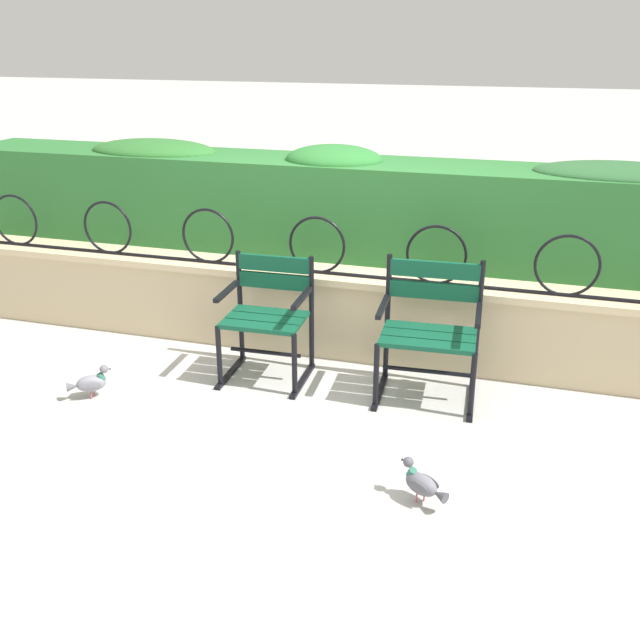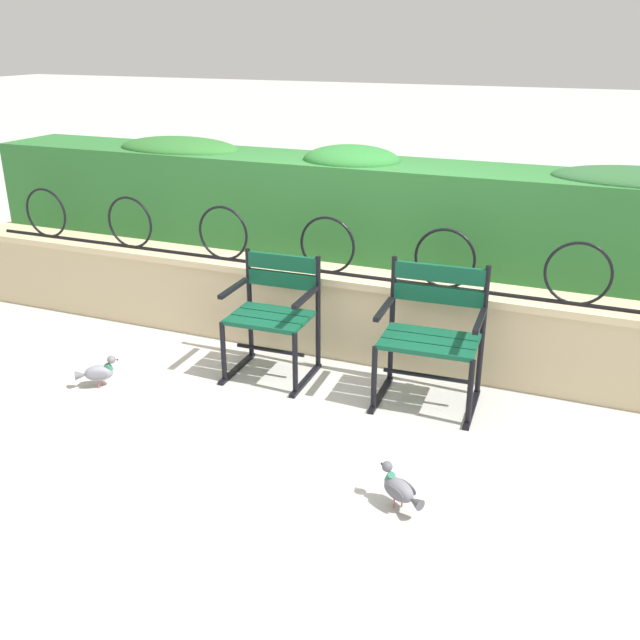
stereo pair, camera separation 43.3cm
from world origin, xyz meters
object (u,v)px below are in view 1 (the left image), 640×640
park_chair_left (268,314)px  park_chair_right (430,327)px  pigeon_near_chairs (90,383)px  pigeon_far_side (422,484)px

park_chair_left → park_chair_right: bearing=1.3°
park_chair_left → pigeon_near_chairs: park_chair_left is taller
park_chair_left → pigeon_far_side: park_chair_left is taller
park_chair_left → park_chair_right: park_chair_right is taller
pigeon_near_chairs → pigeon_far_side: (2.27, -0.50, 0.00)m
park_chair_right → pigeon_near_chairs: bearing=-161.6°
park_chair_left → pigeon_far_side: size_ratio=3.11×
park_chair_right → pigeon_far_side: (0.16, -1.20, -0.36)m
park_chair_right → pigeon_near_chairs: size_ratio=3.49×
park_chair_right → pigeon_near_chairs: (-2.11, -0.70, -0.36)m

